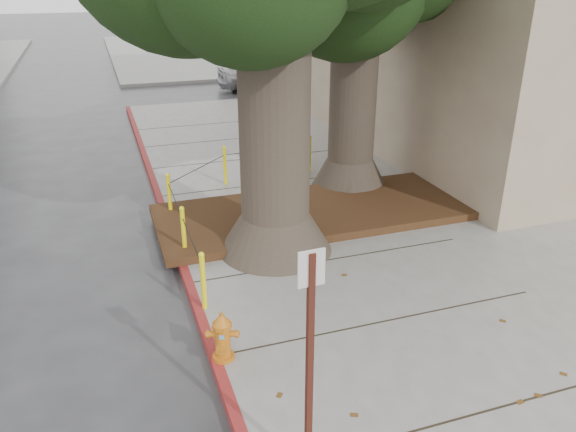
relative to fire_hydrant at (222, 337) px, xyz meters
name	(u,v)px	position (x,y,z in m)	size (l,w,h in m)	color
ground	(353,337)	(1.90, 0.07, -0.49)	(140.00, 140.00, 0.00)	#28282B
sidewalk_main	(560,213)	(7.90, 2.57, -0.42)	(16.00, 26.00, 0.15)	slate
sidewalk_far	(240,50)	(7.90, 30.07, -0.42)	(16.00, 20.00, 0.15)	slate
curb_red	(185,273)	(-0.10, 2.57, -0.42)	(0.14, 26.00, 0.16)	maroon
planter_bed	(313,212)	(2.80, 3.97, -0.26)	(6.40, 2.60, 0.16)	black
bollard_ring	(224,195)	(1.03, 4.45, 0.17)	(3.79, 5.39, 0.95)	yellow
fire_hydrant	(222,337)	(0.00, 0.00, 0.00)	(0.37, 0.37, 0.70)	orange
signpost	(310,356)	(0.41, -2.03, 1.09)	(0.25, 0.06, 2.52)	#471911
car_silver	(264,73)	(5.85, 17.82, 0.19)	(1.61, 4.01, 1.37)	#A5A4A9
car_red	(344,66)	(10.00, 18.64, 0.17)	(1.40, 4.01, 1.32)	maroon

